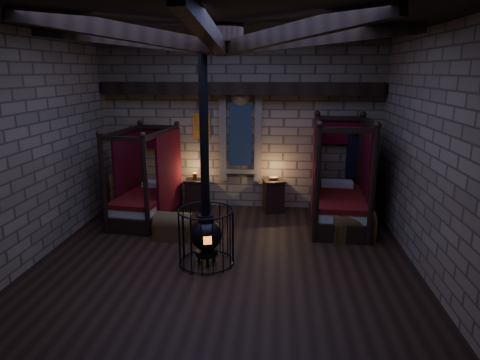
# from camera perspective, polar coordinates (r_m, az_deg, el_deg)

# --- Properties ---
(room) EXTENTS (7.02, 7.02, 4.29)m
(room) POSITION_cam_1_polar(r_m,az_deg,el_deg) (7.42, -2.31, 16.47)
(room) COLOR black
(room) RESTS_ON ground
(bed_left) EXTENTS (1.33, 2.18, 2.16)m
(bed_left) POSITION_cam_1_polar(r_m,az_deg,el_deg) (10.46, -12.34, -2.28)
(bed_left) COLOR black
(bed_left) RESTS_ON ground
(bed_right) EXTENTS (1.36, 2.37, 2.41)m
(bed_right) POSITION_cam_1_polar(r_m,az_deg,el_deg) (10.13, 13.01, -2.51)
(bed_right) COLOR black
(bed_right) RESTS_ON ground
(trunk_left) EXTENTS (0.84, 0.58, 0.58)m
(trunk_left) POSITION_cam_1_polar(r_m,az_deg,el_deg) (9.24, -8.73, -6.16)
(trunk_left) COLOR #563A1B
(trunk_left) RESTS_ON ground
(trunk_right) EXTENTS (0.98, 0.73, 0.65)m
(trunk_right) POSITION_cam_1_polar(r_m,az_deg,el_deg) (9.38, 14.66, -5.95)
(trunk_right) COLOR #563A1B
(trunk_right) RESTS_ON ground
(nightstand_left) EXTENTS (0.52, 0.50, 0.96)m
(nightstand_left) POSITION_cam_1_polar(r_m,az_deg,el_deg) (11.02, -5.96, -1.86)
(nightstand_left) COLOR black
(nightstand_left) RESTS_ON ground
(nightstand_right) EXTENTS (0.62, 0.60, 0.90)m
(nightstand_right) POSITION_cam_1_polar(r_m,az_deg,el_deg) (10.80, 4.48, -2.07)
(nightstand_right) COLOR black
(nightstand_right) RESTS_ON ground
(stove) EXTENTS (1.03, 1.03, 4.05)m
(stove) POSITION_cam_1_polar(r_m,az_deg,el_deg) (7.86, -4.53, -6.87)
(stove) COLOR black
(stove) RESTS_ON ground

